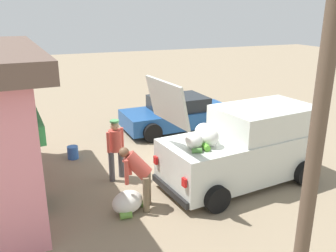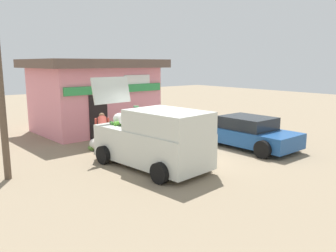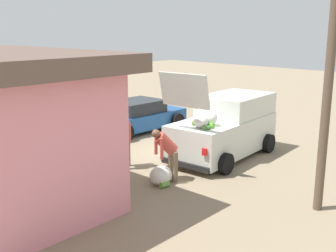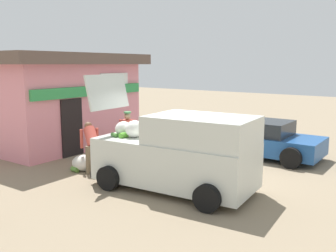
# 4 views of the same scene
# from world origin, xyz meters

# --- Properties ---
(ground_plane) EXTENTS (60.00, 60.00, 0.00)m
(ground_plane) POSITION_xyz_m (0.00, 0.00, 0.00)
(ground_plane) COLOR gray
(delivery_van) EXTENTS (2.48, 4.48, 2.90)m
(delivery_van) POSITION_xyz_m (-1.27, -0.64, 0.97)
(delivery_van) COLOR silver
(delivery_van) RESTS_ON ground_plane
(parked_sedan) EXTENTS (2.25, 4.19, 1.26)m
(parked_sedan) POSITION_xyz_m (3.35, -0.79, 0.60)
(parked_sedan) COLOR #1E4C8C
(parked_sedan) RESTS_ON ground_plane
(vendor_standing) EXTENTS (0.46, 0.51, 1.64)m
(vendor_standing) POSITION_xyz_m (0.08, 2.44, 0.94)
(vendor_standing) COLOR #4C4C51
(vendor_standing) RESTS_ON ground_plane
(customer_bending) EXTENTS (0.66, 0.74, 1.47)m
(customer_bending) POSITION_xyz_m (-1.56, 2.35, 0.89)
(customer_bending) COLOR #726047
(customer_bending) RESTS_ON ground_plane
(unloaded_banana_pile) EXTENTS (0.86, 0.91, 0.49)m
(unloaded_banana_pile) POSITION_xyz_m (-1.63, 2.63, 0.23)
(unloaded_banana_pile) COLOR silver
(unloaded_banana_pile) RESTS_ON ground_plane
(paint_bucket) EXTENTS (0.33, 0.33, 0.39)m
(paint_bucket) POSITION_xyz_m (1.93, 3.34, 0.20)
(paint_bucket) COLOR blue
(paint_bucket) RESTS_ON ground_plane
(utility_pole) EXTENTS (0.20, 0.20, 5.03)m
(utility_pole) POSITION_xyz_m (-5.35, 1.19, 2.51)
(utility_pole) COLOR brown
(utility_pole) RESTS_ON ground_plane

